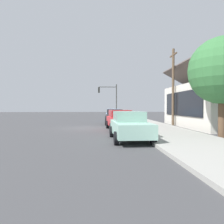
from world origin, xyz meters
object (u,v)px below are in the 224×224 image
shade_tree (223,71)px  fire_hydrant_red (127,119)px  car_skyblue (114,115)px  traffic_light_main (109,96)px  car_seafoam (130,125)px  car_charcoal (115,117)px  car_cherry (120,120)px  utility_pole_wooden (173,86)px

shade_tree → fire_hydrant_red: shade_tree is taller
shade_tree → fire_hydrant_red: size_ratio=8.50×
car_skyblue → traffic_light_main: bearing=-174.1°
car_seafoam → traffic_light_main: traffic_light_main is taller
car_charcoal → shade_tree: 12.26m
car_charcoal → car_seafoam: same height
car_seafoam → fire_hydrant_red: bearing=171.7°
car_cherry → car_seafoam: same height
car_seafoam → fire_hydrant_red: (-12.42, 1.54, -0.32)m
utility_pole_wooden → fire_hydrant_red: utility_pole_wooden is taller
car_skyblue → car_seafoam: 16.42m
car_skyblue → car_seafoam: bearing=-0.3°
utility_pole_wooden → shade_tree: bearing=1.0°
car_skyblue → fire_hydrant_red: 4.22m
car_charcoal → shade_tree: shade_tree is taller
traffic_light_main → shade_tree: bearing=16.4°
shade_tree → utility_pole_wooden: size_ratio=0.81×
car_skyblue → car_charcoal: same height
car_skyblue → fire_hydrant_red: car_skyblue is taller
car_charcoal → car_cherry: bearing=2.2°
fire_hydrant_red → traffic_light_main: bearing=-168.1°
car_seafoam → traffic_light_main: (-20.30, -0.12, 2.68)m
fire_hydrant_red → car_seafoam: bearing=-7.1°
car_seafoam → shade_tree: bearing=95.2°
car_skyblue → traffic_light_main: (-3.89, -0.36, 2.67)m
car_charcoal → fire_hydrant_red: 2.14m
shade_tree → utility_pole_wooden: utility_pole_wooden is taller
shade_tree → car_cherry: bearing=-130.1°
car_seafoam → traffic_light_main: 20.48m
car_charcoal → traffic_light_main: 9.68m
car_skyblue → car_charcoal: (5.42, -0.27, -0.00)m
car_charcoal → utility_pole_wooden: bearing=70.7°
car_cherry → traffic_light_main: (-14.90, -0.14, 2.68)m
car_cherry → traffic_light_main: size_ratio=0.89×
fire_hydrant_red → utility_pole_wooden: bearing=48.3°
traffic_light_main → fire_hydrant_red: bearing=11.9°
car_cherry → shade_tree: 8.07m
car_skyblue → car_seafoam: size_ratio=1.06×
shade_tree → utility_pole_wooden: (-8.22, -0.14, -0.08)m
utility_pole_wooden → car_charcoal: bearing=-111.0°
car_skyblue → shade_tree: bearing=19.6°
car_cherry → traffic_light_main: 15.13m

